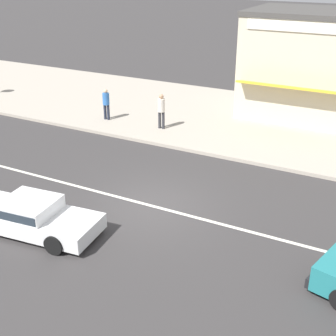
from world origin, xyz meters
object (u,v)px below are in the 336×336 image
object	(u,v)px
sedan_white_4	(31,215)
pedestrian_far_end	(106,102)
pedestrian_by_shop	(161,108)
shopfront_mid_block	(311,64)

from	to	relation	value
sedan_white_4	pedestrian_far_end	size ratio (longest dim) A/B	2.86
pedestrian_by_shop	shopfront_mid_block	distance (m)	8.08
shopfront_mid_block	sedan_white_4	bearing A→B (deg)	-107.47
pedestrian_far_end	shopfront_mid_block	xyz separation A→B (m)	(8.76, 5.66, 1.72)
sedan_white_4	pedestrian_far_end	bearing A→B (deg)	111.97
pedestrian_by_shop	pedestrian_far_end	distance (m)	3.13
shopfront_mid_block	pedestrian_far_end	bearing A→B (deg)	-147.11
pedestrian_by_shop	pedestrian_far_end	world-z (taller)	pedestrian_by_shop
pedestrian_by_shop	sedan_white_4	bearing A→B (deg)	-85.39
sedan_white_4	pedestrian_by_shop	bearing A→B (deg)	94.61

